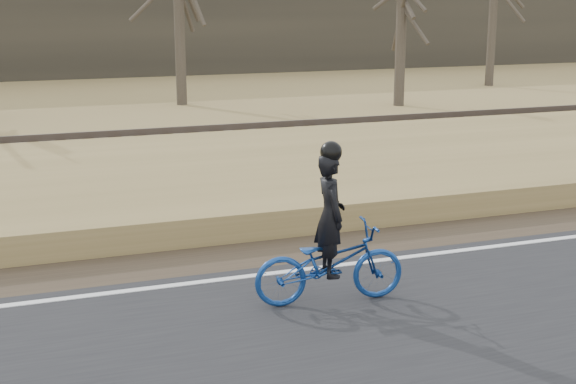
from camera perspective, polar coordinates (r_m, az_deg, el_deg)
name	(u,v)px	position (r m, az deg, el deg)	size (l,w,h in m)	color
ground	(169,296)	(10.37, -8.47, -7.35)	(120.00, 120.00, 0.00)	#99814D
road	(221,381)	(8.12, -4.82, -13.23)	(120.00, 6.00, 0.06)	black
edge_line	(166,286)	(10.53, -8.70, -6.64)	(120.00, 0.12, 0.01)	silver
shoulder	(151,266)	(11.47, -9.68, -5.18)	(120.00, 1.60, 0.04)	#473A2B
embankment	(119,202)	(14.26, -11.90, -0.67)	(120.00, 5.00, 0.44)	#99814D
ballast	(94,160)	(17.94, -13.65, 2.21)	(120.00, 3.00, 0.45)	slate
railroad	(93,146)	(17.89, -13.71, 3.16)	(120.00, 2.40, 0.29)	black
treeline_backdrop	(34,11)	(39.55, -17.62, 12.17)	(120.00, 4.00, 6.00)	#383328
cyclist	(330,253)	(9.74, 2.99, -4.34)	(1.92, 0.83, 2.00)	navy
bare_tree_right	(402,7)	(27.93, 8.10, 12.90)	(0.36, 0.36, 6.65)	#474034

